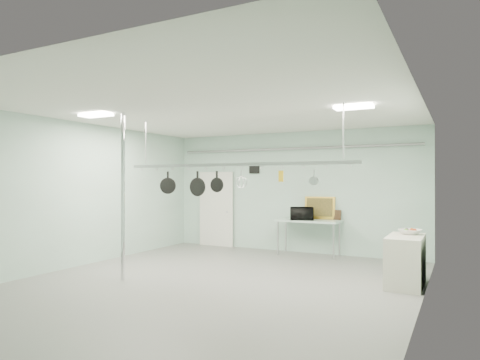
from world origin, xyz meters
The scene contains 25 objects.
floor centered at (0.00, 0.00, 0.00)m, with size 8.00×8.00×0.00m, color gray.
ceiling centered at (0.00, 0.00, 3.19)m, with size 7.00×8.00×0.02m, color silver.
back_wall centered at (0.00, 3.99, 1.60)m, with size 7.00×0.02×3.20m, color #9EBEAF.
right_wall centered at (3.49, 0.00, 1.60)m, with size 0.02×8.00×3.20m, color #9EBEAF.
door centered at (-2.30, 3.94, 1.05)m, with size 1.10×0.10×2.20m, color silver.
wall_vent centered at (-1.10, 3.97, 2.25)m, with size 0.30×0.04×0.30m, color black.
conduit_pipe centered at (0.00, 3.90, 2.75)m, with size 0.07×0.07×6.60m, color gray.
chrome_pole centered at (-1.70, -0.60, 1.60)m, with size 0.08×0.08×3.20m, color silver.
prep_table centered at (0.60, 3.60, 0.83)m, with size 1.60×0.70×0.91m.
side_cabinet centered at (3.15, 1.40, 0.45)m, with size 0.60×1.20×0.90m, color beige.
pot_rack centered at (0.20, 0.30, 2.23)m, with size 4.80×0.06×1.00m.
light_panel_left centered at (-2.20, -0.80, 3.16)m, with size 0.65×0.30×0.05m, color white.
light_panel_right centered at (2.40, 0.60, 3.16)m, with size 0.65×0.30×0.05m, color white.
microwave centered at (0.46, 3.50, 1.07)m, with size 0.58×0.39×0.32m, color black.
coffee_canister centered at (0.59, 3.54, 1.02)m, with size 0.15×0.15×0.22m, color silver.
painting_large centered at (0.80, 3.90, 1.20)m, with size 0.78×0.05×0.58m, color gold.
painting_small centered at (1.20, 3.90, 1.03)m, with size 0.30×0.04×0.25m, color #382413.
fruit_bowl centered at (3.20, 1.66, 0.95)m, with size 0.39×0.39×0.10m, color silver.
skillet_left centered at (-1.32, 0.30, 1.86)m, with size 0.33×0.06×0.44m, color black, non-canonical shape.
skillet_mid centered at (-0.59, 0.30, 1.83)m, with size 0.37×0.06×0.50m, color black, non-canonical shape.
skillet_right centered at (-0.15, 0.30, 1.89)m, with size 0.28×0.06×0.38m, color black, non-canonical shape.
whisk centered at (0.38, 0.30, 1.91)m, with size 0.22×0.22×0.36m, color silver, non-canonical shape.
grater centered at (1.18, 0.30, 1.98)m, with size 0.09×0.02×0.22m, color gold, non-canonical shape.
saucepan centered at (1.79, 0.30, 1.96)m, with size 0.15×0.08×0.26m, color silver, non-canonical shape.
fruit_cluster centered at (3.20, 1.66, 0.99)m, with size 0.24×0.24×0.09m, color #9A2B0E, non-canonical shape.
Camera 1 is at (4.04, -6.81, 1.89)m, focal length 32.00 mm.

